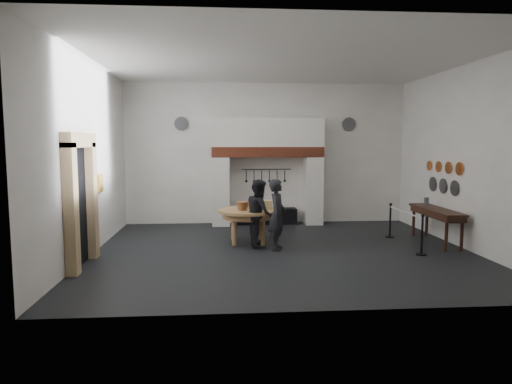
{
  "coord_description": "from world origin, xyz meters",
  "views": [
    {
      "loc": [
        -1.46,
        -10.72,
        2.59
      ],
      "look_at": [
        -0.58,
        0.78,
        1.35
      ],
      "focal_mm": 32.0,
      "sensor_mm": 36.0,
      "label": 1
    }
  ],
  "objects": [
    {
      "name": "barrier_post_near",
      "position": [
        3.17,
        -0.66,
        0.45
      ],
      "size": [
        0.05,
        0.05,
        0.9
      ],
      "primitive_type": "cylinder",
      "color": "black",
      "rests_on": "floor"
    },
    {
      "name": "cheese_block_small",
      "position": [
        -0.3,
        1.23,
        0.97
      ],
      "size": [
        0.18,
        0.18,
        0.2
      ],
      "primitive_type": "cube",
      "color": "#D0B67C",
      "rests_on": "work_table"
    },
    {
      "name": "wall_right",
      "position": [
        4.5,
        0.0,
        2.25
      ],
      "size": [
        0.02,
        8.0,
        4.5
      ],
      "primitive_type": "cube",
      "color": "white",
      "rests_on": "floor"
    },
    {
      "name": "copper_pan_d",
      "position": [
        4.46,
        1.85,
        1.95
      ],
      "size": [
        0.03,
        0.28,
        0.28
      ],
      "primitive_type": "cylinder",
      "rotation": [
        0.0,
        1.57,
        0.0
      ],
      "color": "#C6662D",
      "rests_on": "wall_right"
    },
    {
      "name": "barrier_post_far",
      "position": [
        3.17,
        1.34,
        0.45
      ],
      "size": [
        0.05,
        0.05,
        0.9
      ],
      "primitive_type": "cylinder",
      "color": "black",
      "rests_on": "floor"
    },
    {
      "name": "pumpkin",
      "position": [
        -0.58,
        1.08,
        1.03
      ],
      "size": [
        0.36,
        0.36,
        0.31
      ],
      "primitive_type": "ellipsoid",
      "color": "#C75C1C",
      "rests_on": "work_table"
    },
    {
      "name": "utensil_rail",
      "position": [
        0.0,
        3.92,
        1.75
      ],
      "size": [
        1.6,
        0.02,
        0.02
      ],
      "primitive_type": "cylinder",
      "rotation": [
        0.0,
        1.57,
        0.0
      ],
      "color": "black",
      "rests_on": "wall_back"
    },
    {
      "name": "side_table",
      "position": [
        4.1,
        0.57,
        0.87
      ],
      "size": [
        0.55,
        2.2,
        0.06
      ],
      "primitive_type": "cube",
      "color": "#331B12",
      "rests_on": "floor"
    },
    {
      "name": "wall_back",
      "position": [
        0.0,
        4.0,
        2.25
      ],
      "size": [
        9.0,
        0.02,
        4.5
      ],
      "primitive_type": "cube",
      "color": "white",
      "rests_on": "floor"
    },
    {
      "name": "pewter_plate_back_left",
      "position": [
        -2.7,
        3.96,
        3.2
      ],
      "size": [
        0.44,
        0.03,
        0.44
      ],
      "primitive_type": "cylinder",
      "rotation": [
        1.57,
        0.0,
        0.0
      ],
      "color": "#4C4C51",
      "rests_on": "wall_back"
    },
    {
      "name": "door_recess",
      "position": [
        -4.47,
        -1.0,
        1.25
      ],
      "size": [
        0.04,
        1.1,
        2.5
      ],
      "primitive_type": "cube",
      "color": "black",
      "rests_on": "floor"
    },
    {
      "name": "wall_left",
      "position": [
        -4.5,
        0.0,
        2.25
      ],
      "size": [
        0.02,
        8.0,
        4.5
      ],
      "primitive_type": "cube",
      "color": "white",
      "rests_on": "floor"
    },
    {
      "name": "pewter_plate_back_right",
      "position": [
        2.7,
        3.96,
        3.2
      ],
      "size": [
        0.44,
        0.03,
        0.44
      ],
      "primitive_type": "cylinder",
      "rotation": [
        1.57,
        0.0,
        0.0
      ],
      "color": "#4C4C51",
      "rests_on": "wall_back"
    },
    {
      "name": "pewter_plate_mid",
      "position": [
        4.46,
        1.0,
        1.45
      ],
      "size": [
        0.03,
        0.4,
        0.4
      ],
      "primitive_type": "cylinder",
      "rotation": [
        0.0,
        1.57,
        0.0
      ],
      "color": "#4C4C51",
      "rests_on": "wall_right"
    },
    {
      "name": "door_jamb_near",
      "position": [
        -4.38,
        -1.7,
        1.3
      ],
      "size": [
        0.22,
        0.3,
        2.6
      ],
      "primitive_type": "cube",
      "color": "tan",
      "rests_on": "floor"
    },
    {
      "name": "copper_pan_b",
      "position": [
        4.46,
        0.75,
        1.95
      ],
      "size": [
        0.03,
        0.32,
        0.32
      ],
      "primitive_type": "cylinder",
      "rotation": [
        0.0,
        1.57,
        0.0
      ],
      "color": "#C6662D",
      "rests_on": "wall_right"
    },
    {
      "name": "chimney_pier_right",
      "position": [
        1.48,
        3.65,
        1.07
      ],
      "size": [
        0.55,
        0.7,
        2.15
      ],
      "primitive_type": "cube",
      "color": "silver",
      "rests_on": "floor"
    },
    {
      "name": "pewter_plate_right",
      "position": [
        4.46,
        1.6,
        1.45
      ],
      "size": [
        0.03,
        0.4,
        0.4
      ],
      "primitive_type": "cylinder",
      "rotation": [
        0.0,
        1.57,
        0.0
      ],
      "color": "#4C4C51",
      "rests_on": "wall_right"
    },
    {
      "name": "copper_pan_c",
      "position": [
        4.46,
        1.3,
        1.95
      ],
      "size": [
        0.03,
        0.3,
        0.3
      ],
      "primitive_type": "cylinder",
      "rotation": [
        0.0,
        1.57,
        0.0
      ],
      "color": "#C6662D",
      "rests_on": "wall_right"
    },
    {
      "name": "ceiling",
      "position": [
        0.0,
        0.0,
        4.5
      ],
      "size": [
        9.0,
        8.0,
        0.02
      ],
      "primitive_type": "cube",
      "color": "silver",
      "rests_on": "wall_back"
    },
    {
      "name": "bread_loaf",
      "position": [
        -0.88,
        1.33,
        0.94
      ],
      "size": [
        0.31,
        0.18,
        0.13
      ],
      "primitive_type": "ellipsoid",
      "color": "olive",
      "rests_on": "work_table"
    },
    {
      "name": "cheese_block_big",
      "position": [
        -0.28,
        0.93,
        0.99
      ],
      "size": [
        0.22,
        0.22,
        0.24
      ],
      "primitive_type": "cube",
      "color": "#EAD98C",
      "rests_on": "work_table"
    },
    {
      "name": "wall_front",
      "position": [
        0.0,
        -4.0,
        2.25
      ],
      "size": [
        9.0,
        0.02,
        4.5
      ],
      "primitive_type": "cube",
      "color": "white",
      "rests_on": "floor"
    },
    {
      "name": "pewter_plate_left",
      "position": [
        4.46,
        0.4,
        1.45
      ],
      "size": [
        0.03,
        0.4,
        0.4
      ],
      "primitive_type": "cylinder",
      "rotation": [
        0.0,
        1.57,
        0.0
      ],
      "color": "#4C4C51",
      "rests_on": "wall_right"
    },
    {
      "name": "visitor_near",
      "position": [
        -0.11,
        0.15,
        0.86
      ],
      "size": [
        0.55,
        0.71,
        1.72
      ],
      "primitive_type": "imported",
      "rotation": [
        0.0,
        0.0,
        1.33
      ],
      "color": "black",
      "rests_on": "floor"
    },
    {
      "name": "wicker_basket",
      "position": [
        -0.93,
        0.83,
        0.98
      ],
      "size": [
        0.39,
        0.39,
        0.22
      ],
      "primitive_type": "cone",
      "rotation": [
        3.14,
        0.0,
        -0.27
      ],
      "color": "#925835",
      "rests_on": "work_table"
    },
    {
      "name": "hearth_brick_band",
      "position": [
        0.0,
        3.65,
        2.31
      ],
      "size": [
        3.5,
        0.72,
        0.32
      ],
      "primitive_type": "cube",
      "color": "#9E442B",
      "rests_on": "chimney_pier_left"
    },
    {
      "name": "work_table",
      "position": [
        -0.78,
        0.98,
        0.84
      ],
      "size": [
        1.9,
        1.9,
        0.07
      ],
      "primitive_type": "cylinder",
      "rotation": [
        0.0,
        0.0,
        -0.27
      ],
      "color": "#B27C54",
      "rests_on": "floor"
    },
    {
      "name": "iron_range",
      "position": [
        0.0,
        3.72,
        0.25
      ],
      "size": [
        1.9,
        0.45,
        0.5
      ],
      "primitive_type": "cube",
      "color": "black",
      "rests_on": "floor"
    },
    {
      "name": "copper_pan_a",
      "position": [
        4.46,
        0.2,
        1.95
      ],
      "size": [
        0.03,
        0.34,
        0.34
      ],
      "primitive_type": "cylinder",
      "rotation": [
        0.0,
        1.57,
        0.0
      ],
      "color": "#C6662D",
      "rests_on": "wall_right"
    },
    {
      "name": "door_lintel",
      "position": [
        -4.38,
        -1.0,
        2.65
      ],
      "size": [
        0.22,
        1.7,
        0.3
      ],
      "primitive_type": "cube",
      "color": "tan",
      "rests_on": "door_jamb_near"
    },
    {
      "name": "visitor_far",
      "position": [
        -0.51,
        0.55,
        0.85
      ],
      "size": [
        0.71,
        0.87,
        1.69
      ],
      "primitive_type": "imported",
      "rotation": [
        0.0,
        0.0,
        1.65
      ],
      "color": "black",
      "rests_on": "floor"
    },
    {
      "name": "chimney_pier_left",
      "position": [
        -1.48,
        3.65,
        1.07
      ],
      "size": [
        0.55,
        0.7,
        2.15
      ],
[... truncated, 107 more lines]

